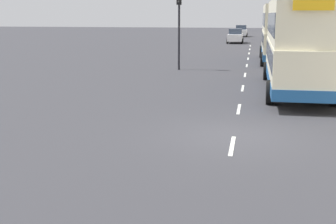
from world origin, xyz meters
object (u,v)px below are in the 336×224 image
Objects in this scene: double_decker_bus_near at (297,43)px; car_0 at (241,31)px; car_1 at (275,34)px; car_2 at (235,36)px; double_decker_bus_ahead at (280,32)px; traffic_light_far_kerb at (179,16)px.

car_0 is at bearing 94.49° from double_decker_bus_near.
double_decker_bus_near is 2.86× the size of car_1.
car_0 is at bearing -90.67° from car_2.
double_decker_bus_ahead is at bearing 90.48° from double_decker_bus_near.
car_0 is 16.87m from car_2.
double_decker_bus_near is 1.11× the size of double_decker_bus_ahead.
traffic_light_far_kerb is (-7.58, -37.44, 2.61)m from car_1.
double_decker_bus_near reaches higher than car_1.
double_decker_bus_ahead is 40.32m from car_0.
traffic_light_far_kerb reaches higher than car_1.
double_decker_bus_ahead is 1.98× the size of traffic_light_far_kerb.
car_1 is 0.88× the size of car_2.
double_decker_bus_ahead is 31.23m from car_1.
car_0 is 10.18m from car_1.
car_2 is at bearing 85.27° from traffic_light_far_kerb.
double_decker_bus_near is 2.90× the size of car_0.
car_0 is (-4.24, 53.99, -1.39)m from double_decker_bus_near.
double_decker_bus_ahead is 2.59× the size of car_1.
car_1 is at bearing 88.49° from double_decker_bus_ahead.
traffic_light_far_kerb reaches higher than car_2.
car_1 is (4.94, -8.90, -0.02)m from car_0.
double_decker_bus_near is 37.41m from car_2.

